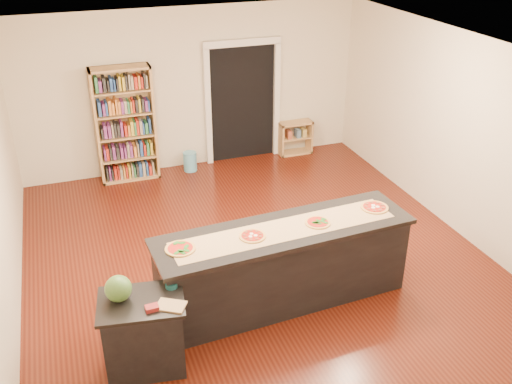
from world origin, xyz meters
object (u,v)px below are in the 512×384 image
object	(u,v)px
kitchen_island	(284,265)
low_shelf	(295,138)
bookshelf	(125,125)
watermelon	(118,289)
side_counter	(144,333)
waste_bin	(190,162)

from	to	relation	value
kitchen_island	low_shelf	bearing A→B (deg)	61.89
bookshelf	low_shelf	size ratio (longest dim) A/B	3.10
kitchen_island	watermelon	xyz separation A→B (m)	(-1.93, -0.45, 0.46)
bookshelf	low_shelf	bearing A→B (deg)	0.71
kitchen_island	watermelon	distance (m)	2.03
bookshelf	watermelon	bearing A→B (deg)	-98.85
side_counter	bookshelf	bearing A→B (deg)	92.53
waste_bin	side_counter	bearing A→B (deg)	-109.02
kitchen_island	low_shelf	world-z (taller)	kitchen_island
kitchen_island	waste_bin	distance (m)	4.01
watermelon	waste_bin	bearing A→B (deg)	68.50
kitchen_island	bookshelf	xyz separation A→B (m)	(-1.23, 4.05, 0.48)
bookshelf	low_shelf	distance (m)	3.19
bookshelf	side_counter	bearing A→B (deg)	-96.36
low_shelf	side_counter	bearing A→B (deg)	-128.12
bookshelf	waste_bin	world-z (taller)	bookshelf
kitchen_island	waste_bin	size ratio (longest dim) A/B	8.78
kitchen_island	side_counter	size ratio (longest dim) A/B	3.60
bookshelf	waste_bin	bearing A→B (deg)	-2.86
waste_bin	bookshelf	bearing A→B (deg)	177.14
side_counter	watermelon	size ratio (longest dim) A/B	3.19
low_shelf	waste_bin	size ratio (longest dim) A/B	1.83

